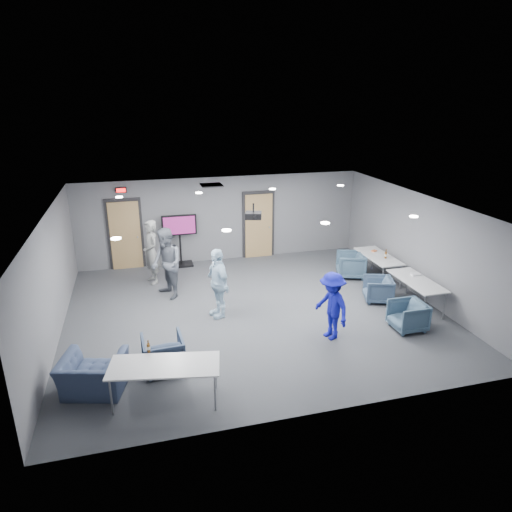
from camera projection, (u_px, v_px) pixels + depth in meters
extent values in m
plane|color=#373B3F|center=(254.00, 311.00, 11.35)|extent=(9.00, 9.00, 0.00)
plane|color=white|center=(254.00, 205.00, 10.45)|extent=(9.00, 9.00, 0.00)
cube|color=slate|center=(222.00, 219.00, 14.54)|extent=(9.00, 0.02, 2.70)
cube|color=slate|center=(317.00, 344.00, 7.26)|extent=(9.00, 0.02, 2.70)
cube|color=slate|center=(52.00, 279.00, 9.80)|extent=(0.02, 8.00, 2.70)
cube|color=slate|center=(419.00, 245.00, 12.00)|extent=(0.02, 8.00, 2.70)
cube|color=black|center=(125.00, 234.00, 13.87)|extent=(1.06, 0.06, 2.24)
cube|color=#9E7C4C|center=(126.00, 236.00, 13.85)|extent=(0.90, 0.05, 2.10)
cylinder|color=gray|center=(138.00, 237.00, 13.90)|extent=(0.04, 0.10, 0.04)
cube|color=black|center=(258.00, 225.00, 14.90)|extent=(1.06, 0.06, 2.24)
cube|color=#9E7C4C|center=(259.00, 226.00, 14.87)|extent=(0.90, 0.05, 2.10)
cylinder|color=gray|center=(269.00, 227.00, 14.93)|extent=(0.04, 0.10, 0.04)
cube|color=black|center=(121.00, 190.00, 13.39)|extent=(0.32, 0.06, 0.16)
cube|color=#FF0C0C|center=(121.00, 190.00, 13.35)|extent=(0.26, 0.02, 0.11)
cube|color=black|center=(211.00, 185.00, 12.88)|extent=(0.60, 0.60, 0.03)
cylinder|color=white|center=(116.00, 239.00, 8.08)|extent=(0.18, 0.18, 0.02)
cylinder|color=white|center=(119.00, 197.00, 11.36)|extent=(0.18, 0.18, 0.02)
cylinder|color=white|center=(227.00, 230.00, 8.57)|extent=(0.18, 0.18, 0.02)
cylinder|color=white|center=(199.00, 193.00, 11.85)|extent=(0.18, 0.18, 0.02)
cylinder|color=white|center=(325.00, 223.00, 9.06)|extent=(0.18, 0.18, 0.02)
cylinder|color=white|center=(272.00, 189.00, 12.34)|extent=(0.18, 0.18, 0.02)
cylinder|color=white|center=(414.00, 217.00, 9.55)|extent=(0.18, 0.18, 0.02)
cylinder|color=white|center=(340.00, 185.00, 12.83)|extent=(0.18, 0.18, 0.02)
imported|color=gray|center=(151.00, 252.00, 12.83)|extent=(0.62, 0.77, 1.83)
imported|color=slate|center=(167.00, 264.00, 11.87)|extent=(0.99, 1.11, 1.89)
imported|color=silver|center=(218.00, 283.00, 10.86)|extent=(0.66, 1.08, 1.72)
imported|color=#171A97|center=(332.00, 306.00, 9.89)|extent=(0.80, 1.10, 1.54)
imported|color=#3A5165|center=(351.00, 265.00, 13.42)|extent=(1.02, 1.00, 0.73)
imported|color=#3A4D65|center=(378.00, 289.00, 11.84)|extent=(0.89, 0.88, 0.64)
imported|color=#3D5569|center=(408.00, 316.00, 10.39)|extent=(0.74, 0.72, 0.67)
imported|color=#374660|center=(163.00, 353.00, 8.84)|extent=(0.81, 0.83, 0.72)
imported|color=#394663|center=(93.00, 375.00, 8.17)|extent=(1.30, 1.21, 0.71)
cube|color=#B6B8BB|center=(378.00, 256.00, 13.09)|extent=(0.72, 1.73, 0.03)
cylinder|color=gray|center=(356.00, 260.00, 13.86)|extent=(0.04, 0.04, 0.70)
cylinder|color=gray|center=(383.00, 279.00, 12.43)|extent=(0.04, 0.04, 0.70)
cylinder|color=gray|center=(373.00, 258.00, 14.00)|extent=(0.04, 0.04, 0.70)
cylinder|color=gray|center=(401.00, 277.00, 12.57)|extent=(0.04, 0.04, 0.70)
cube|color=#B6B8BB|center=(417.00, 281.00, 11.36)|extent=(0.71, 1.72, 0.03)
cylinder|color=gray|center=(389.00, 284.00, 12.12)|extent=(0.04, 0.04, 0.70)
cylinder|color=gray|center=(424.00, 309.00, 10.71)|extent=(0.04, 0.04, 0.70)
cylinder|color=gray|center=(408.00, 282.00, 12.26)|extent=(0.04, 0.04, 0.70)
cylinder|color=gray|center=(444.00, 306.00, 10.84)|extent=(0.04, 0.04, 0.70)
cube|color=#B6B8BB|center=(164.00, 366.00, 7.80)|extent=(2.00, 1.13, 0.03)
cylinder|color=gray|center=(216.00, 371.00, 8.27)|extent=(0.04, 0.04, 0.70)
cylinder|color=gray|center=(119.00, 375.00, 8.16)|extent=(0.04, 0.04, 0.70)
cylinder|color=gray|center=(215.00, 393.00, 7.69)|extent=(0.04, 0.04, 0.70)
cylinder|color=gray|center=(111.00, 397.00, 7.57)|extent=(0.04, 0.04, 0.70)
cylinder|color=#59330F|center=(149.00, 348.00, 8.16)|extent=(0.06, 0.06, 0.16)
cylinder|color=#59330F|center=(148.00, 342.00, 8.12)|extent=(0.02, 0.02, 0.07)
cylinder|color=beige|center=(149.00, 348.00, 8.16)|extent=(0.06, 0.06, 0.05)
cylinder|color=#59330F|center=(386.00, 255.00, 12.85)|extent=(0.07, 0.07, 0.18)
cylinder|color=#59330F|center=(386.00, 251.00, 12.81)|extent=(0.02, 0.02, 0.08)
cylinder|color=beige|center=(386.00, 255.00, 12.85)|extent=(0.07, 0.07, 0.06)
cube|color=#CA6132|center=(374.00, 251.00, 13.45)|extent=(0.18, 0.16, 0.03)
cube|color=silver|center=(416.00, 274.00, 11.66)|extent=(0.24, 0.18, 0.05)
cube|color=black|center=(181.00, 264.00, 14.42)|extent=(0.71, 0.51, 0.06)
cylinder|color=black|center=(180.00, 245.00, 14.21)|extent=(0.06, 0.06, 1.22)
cube|color=black|center=(179.00, 225.00, 13.99)|extent=(1.07, 0.07, 0.63)
cube|color=#68174F|center=(179.00, 225.00, 13.94)|extent=(0.96, 0.01, 0.55)
cylinder|color=black|center=(253.00, 208.00, 10.72)|extent=(0.04, 0.04, 0.22)
cube|color=black|center=(253.00, 215.00, 10.78)|extent=(0.46, 0.42, 0.15)
cylinder|color=black|center=(255.00, 217.00, 10.62)|extent=(0.08, 0.06, 0.08)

